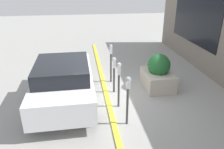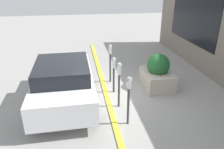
{
  "view_description": "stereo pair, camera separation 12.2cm",
  "coord_description": "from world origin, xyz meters",
  "px_view_note": "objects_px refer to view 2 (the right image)",
  "views": [
    {
      "loc": [
        -6.5,
        0.87,
        3.81
      ],
      "look_at": [
        0.0,
        -0.08,
        0.93
      ],
      "focal_mm": 35.0,
      "sensor_mm": 36.0,
      "label": 1
    },
    {
      "loc": [
        -6.48,
        0.99,
        3.81
      ],
      "look_at": [
        0.0,
        -0.08,
        0.93
      ],
      "focal_mm": 35.0,
      "sensor_mm": 36.0,
      "label": 2
    }
  ],
  "objects_px": {
    "parking_meter_fourth": "(110,58)",
    "parked_car_front": "(64,82)",
    "planter_box": "(158,74)",
    "parking_meter_middle": "(114,69)",
    "parking_meter_second": "(119,77)",
    "parking_meter_nearest": "(129,91)"
  },
  "relations": [
    {
      "from": "parking_meter_nearest",
      "to": "parked_car_front",
      "type": "xyz_separation_m",
      "value": [
        1.43,
        1.8,
        -0.27
      ]
    },
    {
      "from": "parking_meter_fourth",
      "to": "parking_meter_nearest",
      "type": "bearing_deg",
      "value": -178.88
    },
    {
      "from": "parking_meter_second",
      "to": "parking_meter_middle",
      "type": "height_order",
      "value": "parking_meter_second"
    },
    {
      "from": "parking_meter_middle",
      "to": "planter_box",
      "type": "distance_m",
      "value": 1.75
    },
    {
      "from": "parking_meter_second",
      "to": "parking_meter_fourth",
      "type": "xyz_separation_m",
      "value": [
        1.9,
        -0.02,
        -0.04
      ]
    },
    {
      "from": "planter_box",
      "to": "parked_car_front",
      "type": "height_order",
      "value": "parked_car_front"
    },
    {
      "from": "parking_meter_middle",
      "to": "parked_car_front",
      "type": "height_order",
      "value": "parked_car_front"
    },
    {
      "from": "parking_meter_second",
      "to": "planter_box",
      "type": "xyz_separation_m",
      "value": [
        1.15,
        -1.71,
        -0.5
      ]
    },
    {
      "from": "parked_car_front",
      "to": "parking_meter_fourth",
      "type": "bearing_deg",
      "value": -51.54
    },
    {
      "from": "parking_meter_nearest",
      "to": "parked_car_front",
      "type": "bearing_deg",
      "value": 51.39
    },
    {
      "from": "planter_box",
      "to": "parking_meter_second",
      "type": "bearing_deg",
      "value": 123.93
    },
    {
      "from": "parking_meter_fourth",
      "to": "planter_box",
      "type": "height_order",
      "value": "parking_meter_fourth"
    },
    {
      "from": "planter_box",
      "to": "parked_car_front",
      "type": "xyz_separation_m",
      "value": [
        -0.67,
        3.43,
        0.24
      ]
    },
    {
      "from": "parking_meter_second",
      "to": "parking_meter_fourth",
      "type": "height_order",
      "value": "parking_meter_fourth"
    },
    {
      "from": "parking_meter_fourth",
      "to": "planter_box",
      "type": "distance_m",
      "value": 1.9
    },
    {
      "from": "parking_meter_fourth",
      "to": "parked_car_front",
      "type": "bearing_deg",
      "value": 129.22
    },
    {
      "from": "parking_meter_fourth",
      "to": "planter_box",
      "type": "bearing_deg",
      "value": -114.02
    },
    {
      "from": "parking_meter_fourth",
      "to": "parked_car_front",
      "type": "height_order",
      "value": "parking_meter_fourth"
    },
    {
      "from": "parking_meter_nearest",
      "to": "parking_meter_middle",
      "type": "bearing_deg",
      "value": 2.08
    },
    {
      "from": "parking_meter_nearest",
      "to": "planter_box",
      "type": "xyz_separation_m",
      "value": [
        2.11,
        -1.63,
        -0.51
      ]
    },
    {
      "from": "parking_meter_nearest",
      "to": "parking_meter_middle",
      "type": "distance_m",
      "value": 1.96
    },
    {
      "from": "planter_box",
      "to": "parking_meter_middle",
      "type": "bearing_deg",
      "value": 94.98
    }
  ]
}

